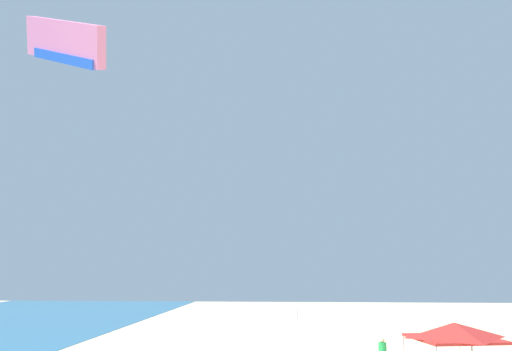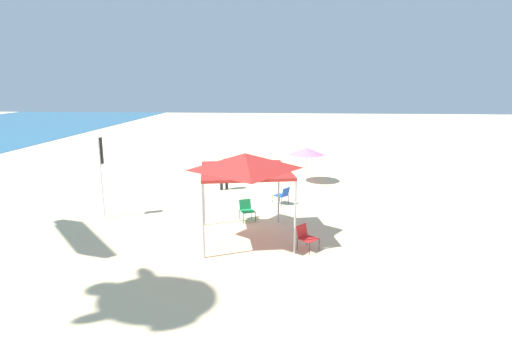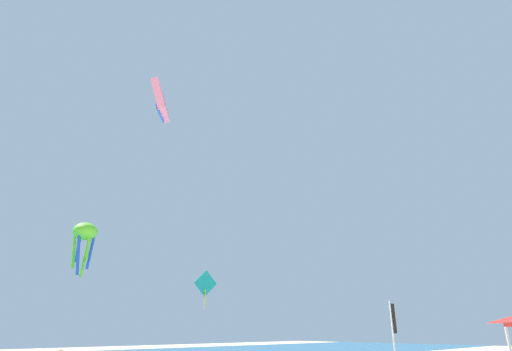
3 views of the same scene
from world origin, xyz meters
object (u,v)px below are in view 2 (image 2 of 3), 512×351
object	(u,v)px
folding_chair_facing_ocean	(283,194)
person_by_tent	(224,171)
banner_flag	(101,169)
folding_chair_near_cooler	(246,208)
folding_chair_left_of_tent	(306,236)
beach_umbrella	(307,151)
canopy_tent	(245,163)

from	to	relation	value
folding_chair_facing_ocean	person_by_tent	bearing A→B (deg)	-90.98
folding_chair_facing_ocean	banner_flag	size ratio (longest dim) A/B	0.24
folding_chair_facing_ocean	banner_flag	xyz separation A→B (m)	(-2.52, 7.40, 1.61)
folding_chair_near_cooler	folding_chair_left_of_tent	bearing A→B (deg)	-76.56
folding_chair_near_cooler	person_by_tent	size ratio (longest dim) A/B	0.47
folding_chair_left_of_tent	person_by_tent	distance (m)	8.67
folding_chair_left_of_tent	banner_flag	size ratio (longest dim) A/B	0.24
beach_umbrella	folding_chair_near_cooler	size ratio (longest dim) A/B	2.42
canopy_tent	folding_chair_left_of_tent	distance (m)	3.27
folding_chair_facing_ocean	person_by_tent	xyz separation A→B (m)	(2.45, 3.12, 0.54)
folding_chair_facing_ocean	banner_flag	distance (m)	7.98
folding_chair_left_of_tent	banner_flag	distance (m)	8.84
beach_umbrella	folding_chair_left_of_tent	size ratio (longest dim) A/B	2.42
folding_chair_left_of_tent	banner_flag	xyz separation A→B (m)	(2.72, 8.25, 1.61)
beach_umbrella	person_by_tent	xyz separation A→B (m)	(-2.02, 4.38, -0.76)
canopy_tent	folding_chair_left_of_tent	bearing A→B (deg)	-111.80
beach_umbrella	person_by_tent	bearing A→B (deg)	114.82
banner_flag	folding_chair_left_of_tent	bearing A→B (deg)	-108.23
canopy_tent	folding_chair_facing_ocean	distance (m)	5.12
folding_chair_left_of_tent	folding_chair_facing_ocean	world-z (taller)	same
beach_umbrella	folding_chair_facing_ocean	xyz separation A→B (m)	(-4.47, 1.25, -1.30)
folding_chair_left_of_tent	folding_chair_facing_ocean	bearing A→B (deg)	50.79
folding_chair_left_of_tent	person_by_tent	xyz separation A→B (m)	(7.68, 3.97, 0.54)
canopy_tent	banner_flag	bearing A→B (deg)	73.06
person_by_tent	canopy_tent	bearing A→B (deg)	-109.24
folding_chair_facing_ocean	folding_chair_near_cooler	size ratio (longest dim) A/B	1.00
beach_umbrella	folding_chair_left_of_tent	bearing A→B (deg)	177.63
folding_chair_left_of_tent	banner_flag	bearing A→B (deg)	113.33
canopy_tent	folding_chair_near_cooler	distance (m)	3.11
canopy_tent	person_by_tent	bearing A→B (deg)	15.00
beach_umbrella	folding_chair_left_of_tent	world-z (taller)	beach_umbrella
folding_chair_near_cooler	banner_flag	world-z (taller)	banner_flag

